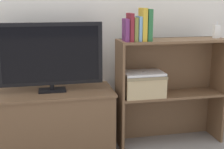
{
  "coord_description": "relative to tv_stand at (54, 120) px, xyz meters",
  "views": [
    {
      "loc": [
        -0.51,
        -2.28,
        1.22
      ],
      "look_at": [
        0.0,
        0.14,
        0.63
      ],
      "focal_mm": 50.0,
      "sensor_mm": 36.0,
      "label": 1
    }
  ],
  "objects": [
    {
      "name": "book_plum",
      "position": [
        0.58,
        -0.12,
        0.75
      ],
      "size": [
        0.03,
        0.13,
        0.18
      ],
      "color": "#6B2D66",
      "rests_on": "bookshelf_upper_tier"
    },
    {
      "name": "book_forest",
      "position": [
        0.77,
        -0.12,
        0.78
      ],
      "size": [
        0.04,
        0.14,
        0.25
      ],
      "color": "#286638",
      "rests_on": "bookshelf_upper_tier"
    },
    {
      "name": "book_olive",
      "position": [
        0.65,
        -0.12,
        0.75
      ],
      "size": [
        0.03,
        0.13,
        0.19
      ],
      "color": "olive",
      "rests_on": "bookshelf_upper_tier"
    },
    {
      "name": "book_maroon",
      "position": [
        0.62,
        -0.12,
        0.77
      ],
      "size": [
        0.03,
        0.15,
        0.22
      ],
      "color": "maroon",
      "rests_on": "bookshelf_upper_tier"
    },
    {
      "name": "baby_monitor",
      "position": [
        1.39,
        -0.08,
        0.71
      ],
      "size": [
        0.05,
        0.04,
        0.14
      ],
      "color": "white",
      "rests_on": "bookshelf_upper_tier"
    },
    {
      "name": "laptop",
      "position": [
        0.74,
        -0.09,
        0.39
      ],
      "size": [
        0.33,
        0.23,
        0.02
      ],
      "color": "white",
      "rests_on": "storage_basket_left"
    },
    {
      "name": "tv_stand",
      "position": [
        0.0,
        0.0,
        0.0
      ],
      "size": [
        0.99,
        0.46,
        0.5
      ],
      "color": "brown",
      "rests_on": "ground_plane"
    },
    {
      "name": "book_mustard",
      "position": [
        0.72,
        -0.12,
        0.79
      ],
      "size": [
        0.04,
        0.14,
        0.26
      ],
      "color": "gold",
      "rests_on": "bookshelf_upper_tier"
    },
    {
      "name": "bookshelf_lower_tier",
      "position": [
        1.0,
        -0.02,
        0.03
      ],
      "size": [
        0.91,
        0.28,
        0.44
      ],
      "color": "brown",
      "rests_on": "ground_plane"
    },
    {
      "name": "tv",
      "position": [
        0.0,
        -0.0,
        0.55
      ],
      "size": [
        0.83,
        0.14,
        0.56
      ],
      "color": "black",
      "rests_on": "tv_stand"
    },
    {
      "name": "bookshelf_upper_tier",
      "position": [
        1.0,
        -0.02,
        0.48
      ],
      "size": [
        0.91,
        0.28,
        0.47
      ],
      "color": "brown",
      "rests_on": "bookshelf_lower_tier"
    },
    {
      "name": "storage_basket_left",
      "position": [
        0.74,
        -0.09,
        0.29
      ],
      "size": [
        0.34,
        0.25,
        0.18
      ],
      "color": "tan",
      "rests_on": "bookshelf_lower_tier"
    },
    {
      "name": "wall_back",
      "position": [
        0.48,
        0.25,
        0.95
      ],
      "size": [
        10.0,
        0.05,
        2.4
      ],
      "color": "silver",
      "rests_on": "ground_plane"
    },
    {
      "name": "book_skyblue",
      "position": [
        0.69,
        -0.12,
        0.75
      ],
      "size": [
        0.02,
        0.12,
        0.19
      ],
      "color": "#709ECC",
      "rests_on": "bookshelf_upper_tier"
    }
  ]
}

